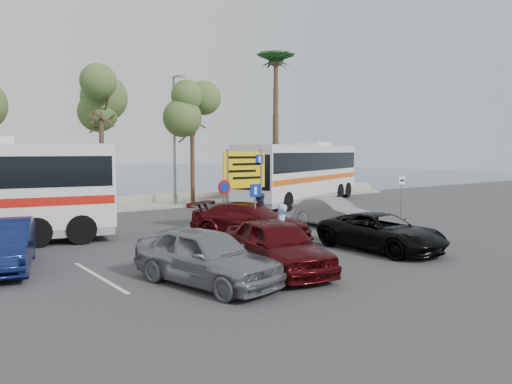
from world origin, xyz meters
TOP-DOWN VIEW (x-y plane):
  - ground at (0.00, 0.00)m, footprint 120.00×120.00m
  - kerb_strip at (0.00, 14.00)m, footprint 44.00×2.40m
  - seawall at (0.00, 16.00)m, footprint 48.00×0.80m
  - tree_mid at (-1.50, 14.00)m, footprint 3.20×3.20m
  - tree_right at (4.50, 14.00)m, footprint 3.20×3.20m
  - palm_tree at (11.50, 14.00)m, footprint 4.80×4.80m
  - street_lamp_right at (3.00, 13.52)m, footprint 0.45×1.15m
  - direction_sign at (1.00, 3.20)m, footprint 2.20×0.12m
  - sign_no_stop at (-0.60, 2.38)m, footprint 0.60×0.08m
  - sign_parking at (-0.20, 0.79)m, footprint 0.50×0.07m
  - sign_taxi at (9.80, 1.49)m, footprint 0.50×0.07m
  - lane_markings at (-1.14, -1.00)m, footprint 12.02×4.20m
  - coach_bus_right at (10.87, 10.50)m, footprint 13.38×7.76m
  - car_silver_a at (-5.00, -3.50)m, footprint 2.71×4.75m
  - car_blue at (-9.00, 1.50)m, footprint 2.76×4.80m
  - car_maroon at (-0.06, 1.29)m, footprint 4.07×5.38m
  - car_red at (-2.60, -3.50)m, footprint 2.66×4.82m
  - suv_black at (2.34, -3.30)m, footprint 2.24×4.77m
  - car_silver_b at (4.74, 1.50)m, footprint 1.52×4.16m
  - pedestrian_near at (-1.21, -2.00)m, footprint 0.76×0.74m
  - pedestrian_far at (0.55, 1.53)m, footprint 1.06×1.12m

SIDE VIEW (x-z plane):
  - ground at x=0.00m, z-range 0.00..0.00m
  - lane_markings at x=-1.14m, z-range 0.00..0.01m
  - kerb_strip at x=0.00m, z-range 0.00..0.15m
  - seawall at x=0.00m, z-range 0.00..0.60m
  - suv_black at x=2.34m, z-range 0.00..1.32m
  - car_silver_b at x=4.74m, z-range 0.00..1.36m
  - car_maroon at x=-0.06m, z-range 0.00..1.45m
  - car_blue at x=-9.00m, z-range 0.00..1.49m
  - car_silver_a at x=-5.00m, z-range 0.00..1.52m
  - car_red at x=-2.60m, z-range 0.00..1.55m
  - pedestrian_near at x=-1.21m, z-range 0.00..1.76m
  - pedestrian_far at x=0.55m, z-range 0.00..1.84m
  - sign_taxi at x=9.80m, z-range 0.32..2.52m
  - sign_parking at x=-0.20m, z-range 0.34..2.59m
  - sign_no_stop at x=-0.60m, z-range 0.40..2.75m
  - coach_bus_right at x=10.87m, z-range -0.15..4.00m
  - direction_sign at x=1.00m, z-range 0.63..4.23m
  - street_lamp_right at x=3.00m, z-range 0.59..8.60m
  - tree_right at x=4.50m, z-range 2.47..9.87m
  - tree_mid at x=-1.50m, z-range 2.65..10.65m
  - palm_tree at x=11.50m, z-range 4.27..15.47m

